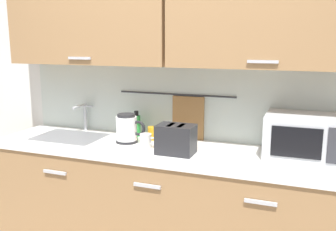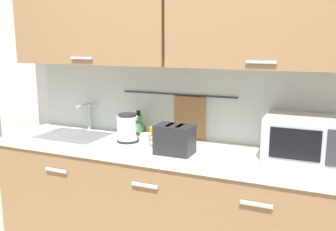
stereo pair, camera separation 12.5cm
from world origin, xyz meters
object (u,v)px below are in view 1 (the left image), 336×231
Objects in this scene: dish_soap_bottle at (136,125)px; mug_by_kettle at (146,141)px; microwave at (303,136)px; toaster at (176,139)px; mug_near_sink at (154,133)px; electric_kettle at (127,129)px.

mug_by_kettle is (0.20, -0.26, -0.04)m from dish_soap_bottle.
toaster is (-0.77, -0.21, -0.04)m from microwave.
microwave is at bearing 15.16° from toaster.
toaster is at bearing -36.57° from dish_soap_bottle.
mug_by_kettle is at bearing -81.10° from mug_near_sink.
toaster is at bearing -17.65° from electric_kettle.
mug_near_sink is 0.47× the size of toaster.
microwave is 1.02m from mug_by_kettle.
toaster is (0.42, -0.13, -0.01)m from electric_kettle.
microwave reaches higher than electric_kettle.
dish_soap_bottle is at bearing 162.94° from mug_near_sink.
electric_kettle is at bearing -136.78° from mug_near_sink.
electric_kettle is 0.44m from toaster.
mug_by_kettle is at bearing 165.52° from toaster.
mug_near_sink is at bearing 176.51° from microwave.
electric_kettle is 0.21m from mug_near_sink.
dish_soap_bottle is (-0.01, 0.19, -0.01)m from electric_kettle.
toaster is 0.25m from mug_by_kettle.
toaster reaches higher than mug_near_sink.
dish_soap_bottle reaches higher than mug_near_sink.
mug_by_kettle is at bearing -21.67° from electric_kettle.
dish_soap_bottle is 0.33m from mug_by_kettle.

